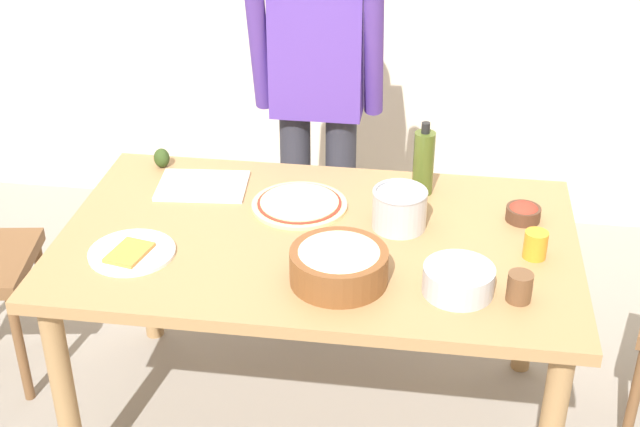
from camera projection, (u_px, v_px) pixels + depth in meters
name	position (u px, v px, depth m)	size (l,w,h in m)	color
ground	(318.00, 420.00, 3.13)	(8.00, 8.00, 0.00)	gray
dining_table	(318.00, 260.00, 2.80)	(1.60, 0.96, 0.76)	#A37A4C
person_cook	(318.00, 90.00, 3.33)	(0.49, 0.25, 1.62)	#2D2D38
pizza_raw_on_board	(299.00, 204.00, 2.91)	(0.32, 0.32, 0.02)	beige
plate_with_slice	(131.00, 252.00, 2.65)	(0.26, 0.26, 0.02)	white
popcorn_bowl	(339.00, 263.00, 2.50)	(0.28, 0.28, 0.11)	brown
mixing_bowl_steel	(458.00, 280.00, 2.46)	(0.20, 0.20, 0.08)	#B7B7BC
small_sauce_bowl	(523.00, 212.00, 2.82)	(0.11, 0.11, 0.06)	#4C2D1E
olive_oil_bottle	(424.00, 162.00, 2.94)	(0.07, 0.07, 0.26)	#47561E
steel_pot	(399.00, 208.00, 2.77)	(0.17, 0.17, 0.13)	#B7B7BC
cup_orange	(535.00, 245.00, 2.62)	(0.07, 0.07, 0.09)	orange
cup_small_brown	(520.00, 287.00, 2.43)	(0.07, 0.07, 0.09)	brown
cutting_board_white	(203.00, 186.00, 3.03)	(0.30, 0.22, 0.01)	white
avocado	(162.00, 158.00, 3.15)	(0.06, 0.06, 0.07)	#2D4219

